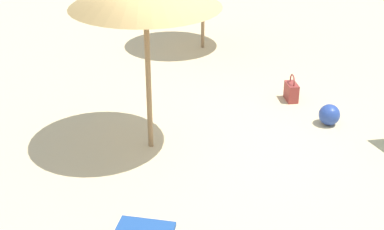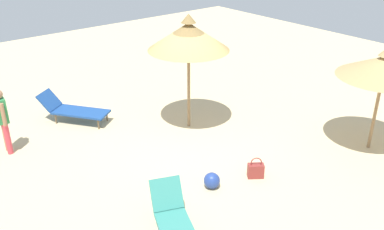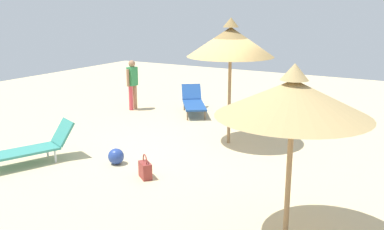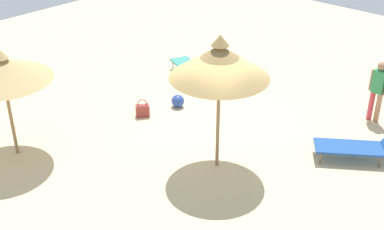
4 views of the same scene
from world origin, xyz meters
The scene contains 8 objects.
ground centered at (0.00, 0.00, -0.05)m, with size 24.00×24.00×0.10m, color beige.
parasol_umbrella_edge centered at (-3.11, 3.14, 2.05)m, with size 2.06×2.06×2.51m.
parasol_umbrella_back centered at (-0.47, -0.50, 2.42)m, with size 2.02×2.02×2.97m.
lounge_chair_far_left centered at (2.48, 2.86, 0.36)m, with size 1.24×1.99×0.81m.
lounge_chair_near_left centered at (1.79, -2.69, 0.36)m, with size 1.59×1.87×0.77m.
person_standing_near_right centered at (3.68, -2.11, 0.90)m, with size 0.25×0.48×1.58m.
handbag centered at (-0.05, 2.30, 0.17)m, with size 0.38×0.34×0.48m.
beach_ball centered at (0.93, 2.00, 0.17)m, with size 0.34×0.34×0.34m, color navy.
Camera 4 is at (-7.68, -6.30, 6.28)m, focal length 47.96 mm.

